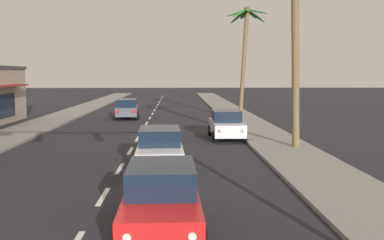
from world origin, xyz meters
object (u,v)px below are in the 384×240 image
palm_right_second (295,17)px  sedan_oncoming_far (127,109)px  sedan_third_in_queue (160,149)px  sedan_lead_at_stop_bar (161,199)px  sedan_parked_nearest_kerb (226,124)px  palm_right_third (245,40)px

palm_right_second → sedan_oncoming_far: bearing=123.1°
sedan_third_in_queue → palm_right_second: palm_right_second is taller
sedan_third_in_queue → sedan_oncoming_far: bearing=100.1°
sedan_lead_at_stop_bar → sedan_parked_nearest_kerb: bearing=77.5°
sedan_lead_at_stop_bar → sedan_oncoming_far: size_ratio=0.99×
sedan_lead_at_stop_bar → palm_right_third: 27.28m
palm_right_second → palm_right_third: bearing=90.5°
sedan_lead_at_stop_bar → sedan_oncoming_far: bearing=98.2°
sedan_oncoming_far → sedan_parked_nearest_kerb: 13.78m
sedan_third_in_queue → palm_right_second: 9.80m
palm_right_second → palm_right_third: size_ratio=1.04×
sedan_oncoming_far → sedan_third_in_queue: bearing=-79.9°
sedan_lead_at_stop_bar → palm_right_third: (6.13, 25.94, 5.83)m
palm_right_third → sedan_third_in_queue: bearing=-108.7°
sedan_third_in_queue → palm_right_third: bearing=71.3°
palm_right_second → palm_right_third: 14.61m
sedan_parked_nearest_kerb → palm_right_second: size_ratio=0.45×
sedan_parked_nearest_kerb → palm_right_third: 12.63m
sedan_lead_at_stop_bar → sedan_parked_nearest_kerb: size_ratio=1.00×
sedan_third_in_queue → sedan_parked_nearest_kerb: bearing=66.1°
sedan_oncoming_far → palm_right_third: (10.00, -0.91, 5.83)m
sedan_oncoming_far → palm_right_second: (10.13, -15.52, 5.78)m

